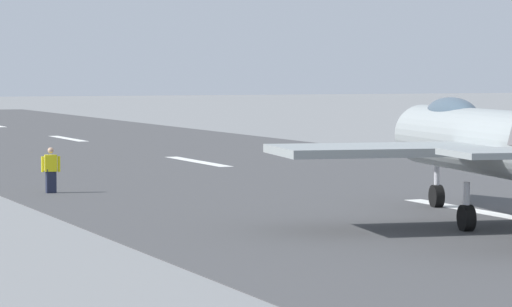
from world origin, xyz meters
TOP-DOWN VIEW (x-y plane):
  - ground_plane at (0.00, 0.00)m, footprint 400.00×400.00m
  - runway_strip at (-0.02, 0.00)m, footprint 240.00×26.00m
  - fighter_jet at (-2.99, 1.30)m, footprint 16.88×14.16m
  - crew_person at (11.65, 11.03)m, footprint 0.34×0.69m
  - marker_cone_far at (21.94, -11.88)m, footprint 0.44×0.44m

SIDE VIEW (x-z plane):
  - ground_plane at x=0.00m, z-range 0.00..0.00m
  - runway_strip at x=-0.02m, z-range 0.00..0.02m
  - marker_cone_far at x=21.94m, z-range 0.00..0.55m
  - crew_person at x=11.65m, z-range 0.00..1.70m
  - fighter_jet at x=-2.99m, z-range -0.37..5.30m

